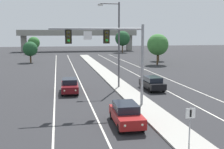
# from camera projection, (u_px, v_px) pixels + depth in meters

# --- Properties ---
(median_island) EXTENTS (2.40, 110.00, 0.15)m
(median_island) POSITION_uv_depth(u_px,v_px,m) (133.00, 96.00, 28.97)
(median_island) COLOR #9E9B93
(median_island) RESTS_ON ground
(lane_stripe_oncoming_center) EXTENTS (0.14, 100.00, 0.01)m
(lane_stripe_oncoming_center) POSITION_uv_depth(u_px,v_px,m) (82.00, 86.00, 34.87)
(lane_stripe_oncoming_center) COLOR silver
(lane_stripe_oncoming_center) RESTS_ON ground
(lane_stripe_receding_center) EXTENTS (0.14, 100.00, 0.01)m
(lane_stripe_receding_center) POSITION_uv_depth(u_px,v_px,m) (153.00, 83.00, 36.67)
(lane_stripe_receding_center) COLOR silver
(lane_stripe_receding_center) RESTS_ON ground
(edge_stripe_left) EXTENTS (0.14, 100.00, 0.01)m
(edge_stripe_left) POSITION_uv_depth(u_px,v_px,m) (55.00, 87.00, 34.24)
(edge_stripe_left) COLOR silver
(edge_stripe_left) RESTS_ON ground
(edge_stripe_right) EXTENTS (0.14, 100.00, 0.01)m
(edge_stripe_right) POSITION_uv_depth(u_px,v_px,m) (176.00, 82.00, 37.30)
(edge_stripe_right) COLOR silver
(edge_stripe_right) RESTS_ON ground
(overhead_signal_mast) EXTENTS (8.22, 0.44, 7.20)m
(overhead_signal_mast) POSITION_uv_depth(u_px,v_px,m) (113.00, 47.00, 24.05)
(overhead_signal_mast) COLOR gray
(overhead_signal_mast) RESTS_ON median_island
(median_sign_post) EXTENTS (0.60, 0.10, 2.20)m
(median_sign_post) POSITION_uv_depth(u_px,v_px,m) (190.00, 120.00, 16.13)
(median_sign_post) COLOR gray
(median_sign_post) RESTS_ON median_island
(street_lamp_median) EXTENTS (2.58, 0.28, 10.00)m
(street_lamp_median) POSITION_uv_depth(u_px,v_px,m) (117.00, 40.00, 32.73)
(street_lamp_median) COLOR #4C4C51
(street_lamp_median) RESTS_ON median_island
(car_oncoming_red) EXTENTS (1.90, 4.50, 1.58)m
(car_oncoming_red) POSITION_uv_depth(u_px,v_px,m) (126.00, 114.00, 19.99)
(car_oncoming_red) COLOR maroon
(car_oncoming_red) RESTS_ON ground
(car_oncoming_darkred) EXTENTS (1.92, 4.51, 1.58)m
(car_oncoming_darkred) POSITION_uv_depth(u_px,v_px,m) (70.00, 86.00, 30.76)
(car_oncoming_darkred) COLOR #5B0F14
(car_oncoming_darkred) RESTS_ON ground
(car_receding_black) EXTENTS (1.92, 4.51, 1.58)m
(car_receding_black) POSITION_uv_depth(u_px,v_px,m) (152.00, 83.00, 32.31)
(car_receding_black) COLOR black
(car_receding_black) RESTS_ON ground
(overpass_bridge) EXTENTS (42.40, 6.40, 7.65)m
(overpass_bridge) POSITION_uv_depth(u_px,v_px,m) (78.00, 35.00, 100.98)
(overpass_bridge) COLOR gray
(overpass_bridge) RESTS_ON ground
(tree_far_left_c) EXTENTS (3.76, 3.76, 5.43)m
(tree_far_left_c) POSITION_uv_depth(u_px,v_px,m) (34.00, 43.00, 86.77)
(tree_far_left_c) COLOR #4C3823
(tree_far_left_c) RESTS_ON ground
(tree_far_right_b) EXTENTS (4.43, 4.43, 6.41)m
(tree_far_right_b) POSITION_uv_depth(u_px,v_px,m) (158.00, 45.00, 57.58)
(tree_far_right_b) COLOR #4C3823
(tree_far_right_b) RESTS_ON ground
(tree_far_right_c) EXTENTS (5.02, 5.02, 7.26)m
(tree_far_right_c) POSITION_uv_depth(u_px,v_px,m) (123.00, 38.00, 93.69)
(tree_far_right_c) COLOR #4C3823
(tree_far_right_c) RESTS_ON ground
(tree_far_left_b) EXTENTS (3.26, 3.26, 4.72)m
(tree_far_left_b) POSITION_uv_depth(u_px,v_px,m) (30.00, 49.00, 61.70)
(tree_far_left_b) COLOR #4C3823
(tree_far_left_b) RESTS_ON ground
(tree_far_right_a) EXTENTS (3.40, 3.40, 4.91)m
(tree_far_right_a) POSITION_uv_depth(u_px,v_px,m) (159.00, 47.00, 65.30)
(tree_far_right_a) COLOR #4C3823
(tree_far_right_a) RESTS_ON ground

